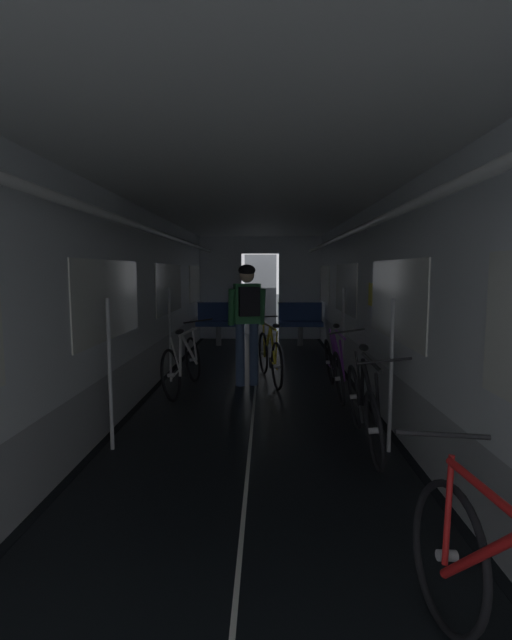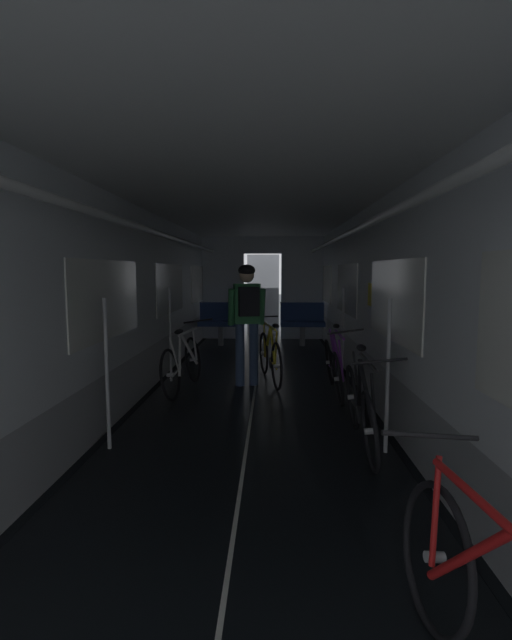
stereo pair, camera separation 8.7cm
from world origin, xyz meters
TOP-DOWN VIEW (x-y plane):
  - ground_plane at (0.00, 0.00)m, footprint 60.00×60.00m
  - train_car_shell at (-0.00, 3.60)m, footprint 3.14×12.34m
  - bench_seat_far_left at (-0.90, 8.07)m, footprint 0.98×0.51m
  - bench_seat_far_right at (0.90, 8.07)m, footprint 0.98×0.51m
  - bicycle_purple at (1.06, 4.06)m, footprint 0.44×1.69m
  - bicycle_black at (1.06, 2.24)m, footprint 0.44×1.69m
  - bicycle_white at (-0.99, 4.18)m, footprint 0.52×1.69m
  - bicycle_red at (1.04, -0.46)m, footprint 0.45×1.69m
  - person_cyclist_aisle at (-0.12, 4.47)m, footprint 0.56×0.45m
  - bicycle_yellow_in_aisle at (0.20, 4.74)m, footprint 0.49×1.67m

SIDE VIEW (x-z plane):
  - ground_plane at x=0.00m, z-range 0.00..0.00m
  - bicycle_white at x=-0.99m, z-range -0.10..0.86m
  - bicycle_purple at x=1.06m, z-range -0.10..0.86m
  - bicycle_black at x=1.06m, z-range -0.09..0.86m
  - bicycle_red at x=1.04m, z-range -0.09..0.86m
  - bicycle_yellow_in_aisle at x=0.20m, z-range -0.08..0.85m
  - bench_seat_far_left at x=-0.90m, z-range 0.09..1.04m
  - bench_seat_far_right at x=0.90m, z-range 0.09..1.04m
  - person_cyclist_aisle at x=-0.12m, z-range 0.21..1.94m
  - train_car_shell at x=0.00m, z-range 0.41..2.98m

